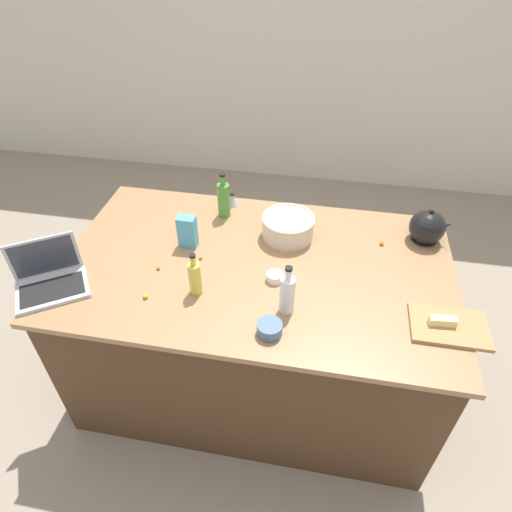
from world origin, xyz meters
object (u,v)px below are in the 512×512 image
Objects in this scene: kitchen_timer at (232,200)px; ramekin_medium at (270,329)px; mixing_bowl_large at (288,226)px; bottle_olive at (224,199)px; bottle_vinegar at (287,294)px; candy_bag at (187,231)px; cutting_board at (449,326)px; bottle_oil at (195,277)px; laptop at (50,278)px; kettle at (427,227)px; butter_stick_left at (443,321)px; ramekin_small at (275,277)px.

ramekin_medium is at bearing -68.32° from kitchen_timer.
bottle_olive reaches higher than mixing_bowl_large.
bottle_vinegar is at bearing 69.96° from ramekin_medium.
cutting_board is at bearing -15.54° from candy_bag.
cutting_board is (1.09, -0.02, -0.08)m from bottle_oil.
bottle_olive is at bearing 115.60° from ramekin_medium.
laptop is 1.76m from cutting_board.
kettle is 1.94× the size of butter_stick_left.
kitchen_timer is at bearing 145.67° from mixing_bowl_large.
kettle is 2.77× the size of kitchen_timer.
laptop reaches higher than ramekin_medium.
bottle_oil is 0.73m from kitchen_timer.
bottle_olive reaches higher than candy_bag.
laptop reaches higher than ramekin_small.
butter_stick_left is (1.08, -0.64, -0.07)m from bottle_olive.
kitchen_timer is at bearing 145.66° from cutting_board.
butter_stick_left is 1.24m from candy_bag.
mixing_bowl_large is (1.02, 0.57, 0.02)m from laptop.
ramekin_medium is (-0.69, -0.76, -0.05)m from kettle.
ramekin_small is at bearing -60.42° from kitchen_timer.
bottle_olive is 0.82× the size of cutting_board.
kitchen_timer is at bearing 50.41° from laptop.
candy_bag is (-1.23, 0.34, 0.08)m from cutting_board.
laptop is 1.17m from mixing_bowl_large.
candy_bag reaches higher than butter_stick_left.
ramekin_medium is 0.97m from kitchen_timer.
mixing_bowl_large is 3.58× the size of ramekin_small.
butter_stick_left is at bearing 12.96° from ramekin_medium.
bottle_oil is 0.69× the size of cutting_board.
candy_bag is at bearing -111.64° from bottle_olive.
mixing_bowl_large is 1.07× the size of bottle_olive.
kettle is (0.64, 0.62, -0.02)m from bottle_vinegar.
mixing_bowl_large is at bearing 54.03° from bottle_oil.
bottle_oil is 1.02× the size of kettle.
cutting_board is 4.10× the size of ramekin_small.
kitchen_timer is at bearing 118.26° from bottle_vinegar.
bottle_vinegar is at bearing -66.27° from ramekin_small.
laptop is 1.08m from bottle_vinegar.
bottle_olive is at bearing 178.20° from kettle.
cutting_board is 0.77m from ramekin_small.
bottle_olive is at bearing 149.49° from butter_stick_left.
mixing_bowl_large is at bearing 144.46° from butter_stick_left.
ramekin_medium is (0.36, -0.18, -0.06)m from bottle_oil.
mixing_bowl_large is 0.87× the size of cutting_board.
mixing_bowl_large reaches higher than ramekin_medium.
kettle is at bearing 93.56° from cutting_board.
bottle_oil is 2.82× the size of ramekin_small.
kitchen_timer is at bearing 119.58° from ramekin_small.
cutting_board is 1.32m from kitchen_timer.
kettle is at bearing 21.17° from laptop.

